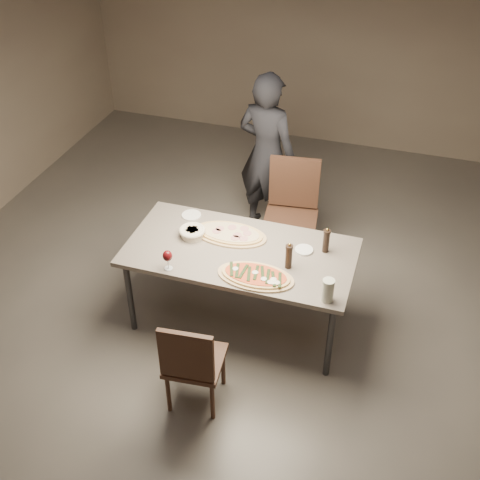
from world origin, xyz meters
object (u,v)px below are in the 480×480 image
(dining_table, at_px, (240,256))
(pepper_mill_left, at_px, (289,256))
(zucchini_pizza, at_px, (256,276))
(ham_pizza, at_px, (230,234))
(diner, at_px, (267,155))
(bread_basket, at_px, (192,232))
(chair_far, at_px, (292,207))
(carafe, at_px, (328,290))
(chair_near, at_px, (192,361))

(dining_table, relative_size, pepper_mill_left, 7.99)
(zucchini_pizza, bearing_deg, ham_pizza, 142.01)
(zucchini_pizza, xyz_separation_m, pepper_mill_left, (0.20, 0.19, 0.09))
(dining_table, xyz_separation_m, pepper_mill_left, (0.41, -0.09, 0.16))
(diner, bearing_deg, bread_basket, 93.88)
(chair_far, distance_m, diner, 0.63)
(pepper_mill_left, relative_size, carafe, 1.24)
(pepper_mill_left, bearing_deg, ham_pizza, 155.18)
(dining_table, distance_m, bread_basket, 0.44)
(bread_basket, bearing_deg, chair_far, 56.64)
(dining_table, bearing_deg, zucchini_pizza, -52.81)
(dining_table, relative_size, chair_near, 2.14)
(chair_near, relative_size, chair_far, 0.83)
(zucchini_pizza, xyz_separation_m, diner, (-0.39, 1.70, 0.06))
(carafe, xyz_separation_m, chair_near, (-0.81, -0.60, -0.37))
(pepper_mill_left, bearing_deg, diner, 111.45)
(zucchini_pizza, bearing_deg, dining_table, 141.06)
(chair_far, relative_size, diner, 0.61)
(dining_table, relative_size, bread_basket, 8.41)
(pepper_mill_left, xyz_separation_m, diner, (-0.59, 1.51, -0.03))
(dining_table, distance_m, chair_near, 0.98)
(carafe, height_order, chair_far, chair_far)
(chair_far, bearing_deg, zucchini_pizza, 84.08)
(dining_table, bearing_deg, chair_near, -92.87)
(ham_pizza, bearing_deg, dining_table, -60.00)
(dining_table, height_order, pepper_mill_left, pepper_mill_left)
(carafe, distance_m, diner, 2.01)
(ham_pizza, distance_m, bread_basket, 0.31)
(chair_near, xyz_separation_m, chair_far, (0.24, 1.94, 0.10))
(chair_far, bearing_deg, diner, -56.82)
(dining_table, bearing_deg, diner, 97.26)
(chair_near, bearing_deg, ham_pizza, 89.03)
(pepper_mill_left, xyz_separation_m, chair_far, (-0.22, 1.07, -0.29))
(pepper_mill_left, bearing_deg, carafe, -38.01)
(bread_basket, relative_size, carafe, 1.18)
(chair_far, bearing_deg, bread_basket, 49.54)
(zucchini_pizza, distance_m, pepper_mill_left, 0.29)
(dining_table, distance_m, ham_pizza, 0.23)
(pepper_mill_left, height_order, carafe, pepper_mill_left)
(carafe, height_order, chair_near, carafe)
(pepper_mill_left, relative_size, chair_near, 0.27)
(bread_basket, distance_m, chair_far, 1.13)
(ham_pizza, relative_size, bread_basket, 2.85)
(zucchini_pizza, height_order, diner, diner)
(dining_table, xyz_separation_m, diner, (-0.18, 1.42, 0.14))
(pepper_mill_left, height_order, chair_far, chair_far)
(zucchini_pizza, relative_size, chair_near, 0.69)
(dining_table, distance_m, pepper_mill_left, 0.45)
(dining_table, distance_m, diner, 1.44)
(zucchini_pizza, distance_m, diner, 1.75)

